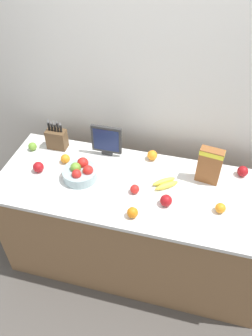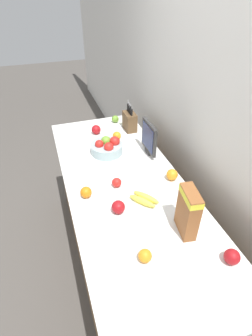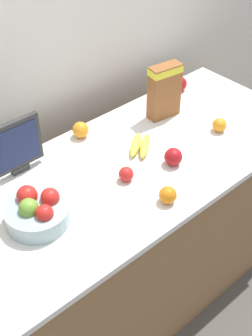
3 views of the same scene
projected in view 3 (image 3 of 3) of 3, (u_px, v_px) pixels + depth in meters
The scene contains 13 objects.
ground_plane at pixel (119, 297), 2.69m from camera, with size 14.00×14.00×0.00m, color #514C47.
wall_back at pixel (30, 51), 2.21m from camera, with size 9.00×0.06×2.60m.
counter at pixel (118, 242), 2.39m from camera, with size 2.08×0.80×0.94m.
small_monitor at pixel (16, 146), 2.00m from camera, with size 0.24×0.03×0.27m.
cereal_box at pixel (164, 89), 2.34m from camera, with size 0.18×0.10×0.29m.
fruit_bowl at pixel (37, 211), 1.83m from camera, with size 0.25×0.25×0.13m.
banana_bunch at pixel (140, 145), 2.21m from camera, with size 0.20×0.18×0.04m.
apple_rear at pixel (173, 157), 2.11m from camera, with size 0.08×0.08×0.08m, color #A31419.
apple_rightmost at pixel (126, 174), 2.03m from camera, with size 0.07×0.07×0.07m, color red.
apple_front at pixel (180, 84), 2.61m from camera, with size 0.08×0.08×0.08m, color #A31419.
orange_back_center at pixel (168, 195), 1.92m from camera, with size 0.07×0.07×0.07m, color orange.
orange_mid_right at pixel (81, 130), 2.27m from camera, with size 0.08×0.08×0.08m, color orange.
orange_front_right at pixel (219, 125), 2.31m from camera, with size 0.07×0.07×0.07m, color orange.
Camera 3 is at (-1.03, -1.21, 2.29)m, focal length 50.00 mm.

